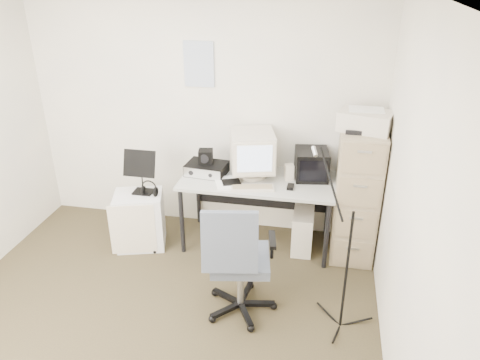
% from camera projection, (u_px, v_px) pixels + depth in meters
% --- Properties ---
extents(floor, '(3.60, 3.60, 0.01)m').
position_uv_depth(floor, '(149.00, 334.00, 3.70)').
color(floor, '#342D20').
rests_on(floor, ground).
extents(wall_back, '(3.60, 0.02, 2.50)m').
position_uv_depth(wall_back, '(203.00, 114.00, 4.75)').
color(wall_back, white).
rests_on(wall_back, ground).
extents(wall_right, '(0.02, 3.60, 2.50)m').
position_uv_depth(wall_right, '(411.00, 219.00, 2.85)').
color(wall_right, white).
rests_on(wall_right, ground).
extents(wall_calendar, '(0.30, 0.02, 0.44)m').
position_uv_depth(wall_calendar, '(199.00, 64.00, 4.53)').
color(wall_calendar, white).
rests_on(wall_calendar, wall_back).
extents(filing_cabinet, '(0.40, 0.60, 1.30)m').
position_uv_depth(filing_cabinet, '(356.00, 194.00, 4.46)').
color(filing_cabinet, tan).
rests_on(filing_cabinet, floor).
extents(printer, '(0.51, 0.42, 0.17)m').
position_uv_depth(printer, '(366.00, 121.00, 4.11)').
color(printer, silver).
rests_on(printer, filing_cabinet).
extents(desk, '(1.50, 0.70, 0.73)m').
position_uv_depth(desk, '(257.00, 212.00, 4.72)').
color(desk, '#ABAD9D').
rests_on(desk, floor).
extents(crt_monitor, '(0.51, 0.52, 0.45)m').
position_uv_depth(crt_monitor, '(252.00, 155.00, 4.54)').
color(crt_monitor, silver).
rests_on(crt_monitor, desk).
extents(crt_tv, '(0.36, 0.37, 0.28)m').
position_uv_depth(crt_tv, '(311.00, 164.00, 4.54)').
color(crt_tv, black).
rests_on(crt_tv, desk).
extents(desk_speaker, '(0.10, 0.10, 0.15)m').
position_uv_depth(desk_speaker, '(289.00, 172.00, 4.53)').
color(desk_speaker, beige).
rests_on(desk_speaker, desk).
extents(keyboard, '(0.42, 0.22, 0.02)m').
position_uv_depth(keyboard, '(252.00, 188.00, 4.36)').
color(keyboard, silver).
rests_on(keyboard, desk).
extents(mouse, '(0.06, 0.10, 0.03)m').
position_uv_depth(mouse, '(290.00, 187.00, 4.38)').
color(mouse, black).
rests_on(mouse, desk).
extents(radio_receiver, '(0.42, 0.32, 0.11)m').
position_uv_depth(radio_receiver, '(207.00, 168.00, 4.66)').
color(radio_receiver, black).
rests_on(radio_receiver, desk).
extents(radio_speaker, '(0.16, 0.15, 0.14)m').
position_uv_depth(radio_speaker, '(206.00, 156.00, 4.62)').
color(radio_speaker, black).
rests_on(radio_speaker, radio_receiver).
extents(papers, '(0.30, 0.35, 0.02)m').
position_uv_depth(papers, '(227.00, 183.00, 4.46)').
color(papers, white).
rests_on(papers, desk).
extents(pc_tower, '(0.20, 0.45, 0.42)m').
position_uv_depth(pc_tower, '(303.00, 229.00, 4.71)').
color(pc_tower, silver).
rests_on(pc_tower, floor).
extents(office_chair, '(0.70, 0.70, 1.04)m').
position_uv_depth(office_chair, '(240.00, 258.00, 3.74)').
color(office_chair, slate).
rests_on(office_chair, floor).
extents(side_cart, '(0.55, 0.49, 0.58)m').
position_uv_depth(side_cart, '(140.00, 220.00, 4.72)').
color(side_cart, silver).
rests_on(side_cart, floor).
extents(music_stand, '(0.34, 0.23, 0.46)m').
position_uv_depth(music_stand, '(141.00, 171.00, 4.54)').
color(music_stand, black).
rests_on(music_stand, side_cart).
extents(headphones, '(0.21, 0.21, 0.03)m').
position_uv_depth(headphones, '(149.00, 190.00, 4.56)').
color(headphones, black).
rests_on(headphones, side_cart).
extents(mic_stand, '(0.03, 0.03, 1.38)m').
position_uv_depth(mic_stand, '(349.00, 254.00, 3.49)').
color(mic_stand, black).
rests_on(mic_stand, floor).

